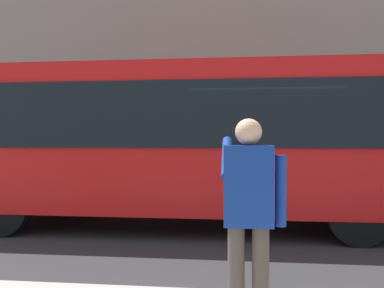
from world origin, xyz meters
TOP-DOWN VIEW (x-y plane):
  - ground_plane at (0.00, 0.00)m, footprint 60.00×60.00m
  - building_facade_far at (-0.02, -6.80)m, footprint 28.00×1.55m
  - red_bus at (1.53, -0.04)m, footprint 9.05×2.54m
  - pedestrian_photographer at (0.34, 4.24)m, footprint 0.53×0.52m

SIDE VIEW (x-z plane):
  - ground_plane at x=0.00m, z-range 0.00..0.00m
  - pedestrian_photographer at x=0.34m, z-range 0.29..1.99m
  - red_bus at x=1.53m, z-range 0.14..3.22m
  - building_facade_far at x=-0.02m, z-range -0.01..11.99m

